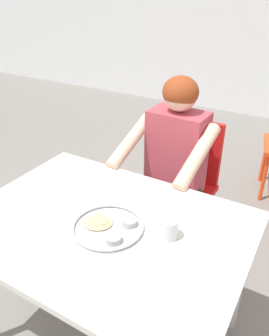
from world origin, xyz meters
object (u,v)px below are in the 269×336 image
table_foreground (105,236)px  diner_foreground (169,162)px  drinking_cup (169,228)px  chair_foreground (183,176)px  thali_tray (109,227)px

table_foreground → diner_foreground: diner_foreground is taller
drinking_cup → chair_foreground: bearing=108.4°
thali_tray → chair_foreground: size_ratio=0.34×
drinking_cup → diner_foreground: 0.71m
chair_foreground → table_foreground: bearing=-89.3°
chair_foreground → diner_foreground: (-0.01, -0.22, 0.21)m
drinking_cup → diner_foreground: (-0.30, 0.65, -0.08)m
thali_tray → diner_foreground: diner_foreground is taller
thali_tray → chair_foreground: chair_foreground is taller
chair_foreground → thali_tray: bearing=-86.9°
table_foreground → thali_tray: 0.10m
thali_tray → diner_foreground: bearing=94.7°
drinking_cup → diner_foreground: diner_foreground is taller
drinking_cup → table_foreground: bearing=-168.3°
table_foreground → drinking_cup: (0.28, 0.06, 0.12)m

